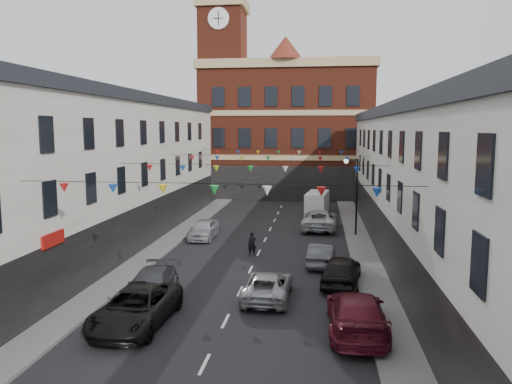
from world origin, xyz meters
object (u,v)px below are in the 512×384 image
at_px(car_right_f, 320,219).
at_px(pedestrian, 252,244).
at_px(car_left_e, 204,229).
at_px(white_van, 317,203).
at_px(car_right_e, 322,254).
at_px(car_left_c, 136,308).
at_px(moving_car, 268,285).
at_px(car_left_d, 151,285).
at_px(car_right_d, 341,270).
at_px(street_lamp, 354,186).
at_px(car_right_c, 356,313).

relative_size(car_right_f, pedestrian, 3.75).
xyz_separation_m(car_left_e, white_van, (8.41, 12.16, 0.33)).
bearing_deg(car_left_e, pedestrian, -46.14).
bearing_deg(car_right_e, car_right_f, -83.93).
xyz_separation_m(car_left_c, moving_car, (5.15, 4.01, -0.12)).
distance_m(car_left_d, white_van, 26.86).
bearing_deg(moving_car, white_van, -94.22).
bearing_deg(car_right_e, car_left_d, 46.50).
relative_size(white_van, pedestrian, 3.05).
bearing_deg(pedestrian, car_right_d, -58.14).
distance_m(street_lamp, car_left_e, 11.81).
distance_m(car_right_e, car_right_f, 10.96).
distance_m(car_left_e, white_van, 14.79).
bearing_deg(car_right_c, street_lamp, -93.48).
height_order(street_lamp, pedestrian, street_lamp).
distance_m(car_right_d, pedestrian, 7.74).
height_order(moving_car, white_van, white_van).
height_order(car_left_e, car_right_c, car_right_c).
bearing_deg(moving_car, car_left_d, 9.22).
distance_m(car_left_d, car_right_c, 10.00).
relative_size(street_lamp, car_right_f, 1.02).
xyz_separation_m(car_left_c, car_right_e, (7.80, 10.39, -0.10)).
bearing_deg(car_left_c, car_left_e, 95.66).
distance_m(car_right_f, pedestrian, 10.27).
distance_m(street_lamp, car_right_c, 18.79).
relative_size(street_lamp, car_right_c, 1.06).
bearing_deg(white_van, pedestrian, -96.63).
distance_m(car_left_d, car_right_e, 10.94).
xyz_separation_m(car_left_e, moving_car, (6.12, -12.70, -0.07)).
height_order(car_left_d, car_right_e, car_left_d).
xyz_separation_m(street_lamp, car_right_f, (-2.51, 2.44, -3.08)).
height_order(car_left_e, car_right_e, car_left_e).
relative_size(car_left_c, car_right_c, 0.99).
height_order(car_right_f, moving_car, car_right_f).
bearing_deg(car_left_e, car_right_e, -34.56).
xyz_separation_m(car_right_f, pedestrian, (-4.37, -9.30, -0.03)).
relative_size(street_lamp, moving_car, 1.26).
distance_m(street_lamp, car_right_e, 9.42).
distance_m(street_lamp, moving_car, 16.06).
height_order(car_right_e, white_van, white_van).
bearing_deg(car_left_d, car_right_f, 62.29).
xyz_separation_m(car_right_f, white_van, (-0.24, 7.52, 0.24)).
bearing_deg(pedestrian, car_left_e, 119.36).
bearing_deg(car_right_e, moving_car, 72.94).
bearing_deg(car_left_c, white_van, 77.89).
height_order(car_right_c, car_right_e, car_right_c).
xyz_separation_m(car_right_c, white_van, (-1.70, 28.46, 0.24)).
height_order(car_left_e, white_van, white_van).
relative_size(car_left_c, moving_car, 1.18).
bearing_deg(pedestrian, car_right_e, -33.68).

